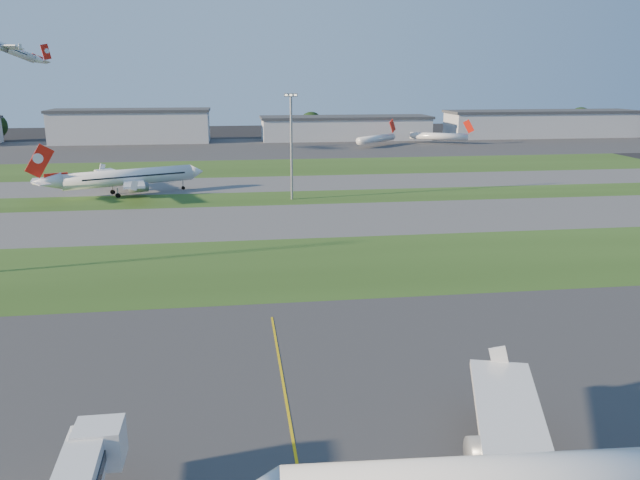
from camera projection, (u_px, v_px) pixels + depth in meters
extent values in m
plane|color=black|center=(233.00, 460.00, 49.96)|extent=(700.00, 700.00, 0.00)
cube|color=#333335|center=(233.00, 460.00, 49.96)|extent=(300.00, 70.00, 0.01)
cube|color=#284316|center=(232.00, 268.00, 99.76)|extent=(300.00, 34.00, 0.01)
cube|color=#515154|center=(232.00, 222.00, 131.37)|extent=(300.00, 32.00, 0.01)
cube|color=#284316|center=(231.00, 199.00, 155.31)|extent=(300.00, 18.00, 0.01)
cube|color=#515154|center=(231.00, 185.00, 176.38)|extent=(300.00, 26.00, 0.01)
cube|color=#284316|center=(231.00, 168.00, 207.98)|extent=(300.00, 40.00, 0.01)
cube|color=#333335|center=(231.00, 148.00, 265.44)|extent=(400.00, 80.00, 0.01)
cube|color=gold|center=(295.00, 455.00, 50.63)|extent=(0.25, 60.00, 0.02)
cube|color=white|center=(100.00, 444.00, 45.19)|extent=(3.40, 3.00, 3.00)
cube|color=white|center=(510.00, 419.00, 48.15)|extent=(9.79, 17.57, 1.73)
cylinder|color=gray|center=(500.00, 453.00, 45.95)|extent=(4.85, 2.84, 2.58)
cylinder|color=white|center=(129.00, 177.00, 160.47)|extent=(31.78, 16.65, 4.15)
cube|color=red|center=(40.00, 161.00, 148.72)|extent=(6.67, 3.13, 8.27)
cube|color=white|center=(117.00, 175.00, 167.31)|extent=(13.79, 16.04, 1.69)
cube|color=white|center=(134.00, 184.00, 152.82)|extent=(7.43, 16.95, 1.69)
cylinder|color=gray|center=(126.00, 180.00, 166.44)|extent=(5.20, 4.11, 2.51)
cylinder|color=gray|center=(138.00, 187.00, 155.93)|extent=(5.20, 4.11, 2.51)
cylinder|color=white|center=(0.00, 46.00, 221.59)|extent=(21.36, 17.15, 3.09)
cube|color=red|center=(43.00, 36.00, 231.08)|extent=(4.39, 3.40, 6.16)
cube|color=white|center=(9.00, 47.00, 217.79)|extent=(11.78, 10.53, 1.26)
cylinder|color=gray|center=(4.00, 49.00, 218.41)|extent=(3.86, 3.55, 1.87)
cylinder|color=white|center=(376.00, 139.00, 271.95)|extent=(21.08, 20.20, 3.20)
cube|color=red|center=(392.00, 126.00, 280.55)|extent=(3.96, 3.77, 6.16)
cylinder|color=white|center=(439.00, 136.00, 283.17)|extent=(24.90, 13.94, 3.20)
cube|color=red|center=(469.00, 126.00, 278.23)|extent=(4.81, 2.47, 6.16)
cylinder|color=gray|center=(291.00, 149.00, 152.21)|extent=(0.60, 0.60, 25.00)
cube|color=gray|center=(291.00, 95.00, 148.92)|extent=(3.20, 0.50, 0.80)
cube|color=#FFF2CC|center=(291.00, 95.00, 148.92)|extent=(2.80, 0.70, 0.35)
cube|color=#A6A9AE|center=(132.00, 127.00, 286.39)|extent=(70.00, 22.00, 14.00)
cube|color=#383A3F|center=(130.00, 110.00, 284.45)|extent=(71.40, 23.00, 1.20)
cube|color=#A6A9AE|center=(346.00, 129.00, 300.23)|extent=(80.00, 22.00, 10.00)
cube|color=#383A3F|center=(346.00, 117.00, 298.80)|extent=(81.60, 23.00, 1.20)
cube|color=#A6A9AE|center=(541.00, 125.00, 313.31)|extent=(95.00, 22.00, 12.00)
cube|color=#383A3F|center=(542.00, 111.00, 311.63)|extent=(96.90, 23.00, 1.20)
cylinder|color=black|center=(189.00, 136.00, 301.59)|extent=(1.00, 1.00, 3.60)
sphere|color=black|center=(189.00, 127.00, 300.55)|extent=(9.90, 9.90, 9.90)
cylinder|color=black|center=(311.00, 133.00, 312.38)|extent=(1.00, 1.00, 4.20)
sphere|color=black|center=(311.00, 123.00, 311.18)|extent=(11.55, 11.55, 11.55)
cylinder|color=black|center=(456.00, 132.00, 320.51)|extent=(1.00, 1.00, 3.80)
sphere|color=black|center=(457.00, 124.00, 319.42)|extent=(10.45, 10.45, 10.45)
cylinder|color=black|center=(579.00, 129.00, 333.57)|extent=(1.00, 1.00, 4.60)
sphere|color=black|center=(580.00, 119.00, 332.25)|extent=(12.65, 12.65, 12.65)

